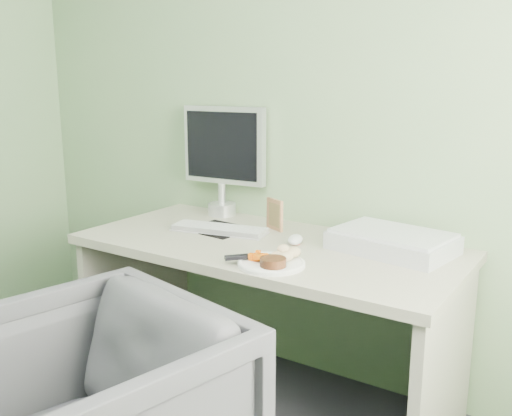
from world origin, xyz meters
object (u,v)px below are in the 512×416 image
Objects in this scene: scanner at (392,243)px; monitor at (224,155)px; desk at (267,284)px; plate at (272,264)px.

scanner is 0.98m from monitor.
monitor is (-0.45, 0.31, 0.49)m from desk.
monitor reaches higher than plate.
scanner is (0.48, 0.17, 0.22)m from desk.
plate is 0.46× the size of monitor.
plate is at bearing -117.77° from scanner.
scanner is at bearing 53.48° from plate.
monitor is at bearing 145.16° from desk.
plate is at bearing -46.06° from monitor.
scanner is 0.84× the size of monitor.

